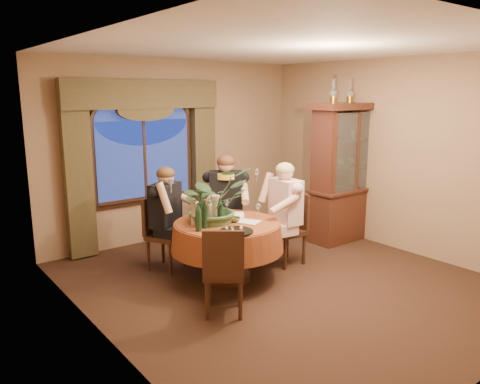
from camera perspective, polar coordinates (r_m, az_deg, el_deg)
floor at (r=5.94m, az=5.07°, el=-10.82°), size 5.00×5.00×0.00m
wall_back at (r=7.55m, az=-7.74°, el=5.06°), size 4.50×0.00×4.50m
wall_right at (r=7.26m, az=18.49°, el=4.27°), size 0.00×5.00×5.00m
ceiling at (r=5.50m, az=5.63°, el=17.17°), size 5.00×5.00×0.00m
window at (r=7.23m, az=-11.56°, el=3.82°), size 1.62×0.10×1.32m
arched_transom at (r=7.16m, az=-11.83°, el=10.00°), size 1.60×0.06×0.44m
drapery_left at (r=6.81m, az=-19.11°, el=1.88°), size 0.38×0.14×2.32m
drapery_right at (r=7.70m, az=-4.47°, el=3.62°), size 0.38×0.14×2.32m
swag_valance at (r=7.08m, az=-11.61°, el=11.61°), size 2.45×0.16×0.42m
dining_table at (r=5.85m, az=-1.56°, el=-7.22°), size 1.68×1.68×0.75m
china_cabinet at (r=7.52m, az=12.83°, el=2.34°), size 1.33×0.53×2.15m
oil_lamp_left at (r=7.13m, az=11.35°, el=11.96°), size 0.11×0.11×0.34m
oil_lamp_center at (r=7.42m, az=13.29°, el=11.87°), size 0.11×0.11×0.34m
oil_lamp_right at (r=7.71m, az=15.08°, el=11.77°), size 0.11×0.11×0.34m
chair_right at (r=6.39m, az=5.70°, el=-4.59°), size 0.43×0.43×0.96m
chair_back_right at (r=6.73m, az=-3.16°, el=-3.71°), size 0.56×0.56×0.96m
chair_back at (r=6.24m, az=-9.02°, el=-5.09°), size 0.57×0.57×0.96m
chair_front_left at (r=4.97m, az=-1.93°, el=-9.48°), size 0.59×0.59×0.96m
person_pink at (r=6.23m, az=5.54°, el=-2.82°), size 0.51×0.55×1.42m
person_back at (r=6.18m, az=-9.05°, el=-3.24°), size 0.65×0.63×1.38m
person_scarf at (r=6.58m, az=-1.71°, el=-1.75°), size 0.71×0.70×1.47m
stoneware_vase at (r=5.79m, az=-3.04°, el=-1.95°), size 0.17×0.17×0.31m
centerpiece_plant at (r=5.66m, az=-3.31°, el=2.04°), size 0.86×0.96×0.75m
olive_bowl at (r=5.75m, az=-0.78°, el=-3.37°), size 0.17×0.17×0.05m
cheese_platter at (r=5.31m, az=-0.46°, el=-4.84°), size 0.39×0.39×0.02m
wine_bottle_0 at (r=5.46m, az=-4.30°, el=-2.72°), size 0.07×0.07×0.33m
wine_bottle_1 at (r=5.68m, az=-4.77°, el=-2.14°), size 0.07×0.07×0.33m
wine_bottle_2 at (r=5.59m, az=-5.67°, el=-2.40°), size 0.07×0.07×0.33m
wine_bottle_3 at (r=5.57m, az=-2.43°, el=-2.42°), size 0.07×0.07×0.33m
wine_bottle_4 at (r=5.60m, az=-3.75°, el=-2.34°), size 0.07×0.07×0.33m
wine_bottle_5 at (r=5.34m, az=-5.09°, el=-3.07°), size 0.07×0.07×0.33m
tasting_paper_0 at (r=5.75m, az=0.88°, el=-3.59°), size 0.32×0.36×0.00m
tasting_paper_1 at (r=6.06m, az=-0.51°, el=-2.77°), size 0.35×0.37×0.00m
wine_glass_person_pink at (r=5.95m, az=2.24°, el=-2.20°), size 0.07×0.07×0.18m
wine_glass_person_back at (r=5.92m, az=-5.62°, el=-2.33°), size 0.07×0.07×0.18m
wine_glass_person_scarf at (r=6.16m, az=-1.66°, el=-1.71°), size 0.07×0.07×0.18m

